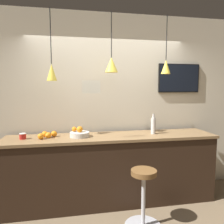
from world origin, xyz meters
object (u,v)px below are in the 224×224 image
Objects in this scene: spread_jar at (23,136)px; mounted_tv at (179,78)px; bar_stool at (143,195)px; fruit_bowl at (79,133)px; juice_bottle at (153,125)px.

mounted_tv is (2.48, 0.37, 0.82)m from spread_jar.
bar_stool is 1.78m from spread_jar.
fruit_bowl is (-0.74, 0.69, 0.65)m from bar_stool.
fruit_bowl is at bearing 179.79° from juice_bottle.
bar_stool is 1.01× the size of mounted_tv.
mounted_tv is (0.97, 1.06, 1.47)m from bar_stool.
bar_stool is 8.24× the size of spread_jar.
fruit_bowl is 0.38× the size of mounted_tv.
fruit_bowl is at bearing 136.87° from bar_stool.
mounted_tv reaches higher than juice_bottle.
fruit_bowl reaches higher than spread_jar.
juice_bottle is at bearing -0.21° from fruit_bowl.
fruit_bowl is 0.90× the size of juice_bottle.
mounted_tv is (0.59, 0.37, 0.73)m from juice_bottle.
bar_stool is at bearing -132.46° from mounted_tv.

